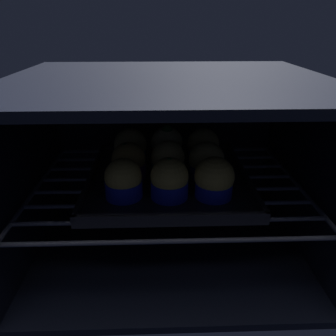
% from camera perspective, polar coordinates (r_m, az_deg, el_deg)
% --- Properties ---
extents(oven_cavity, '(0.59, 0.47, 0.37)m').
position_cam_1_polar(oven_cavity, '(0.69, -0.10, 1.25)').
color(oven_cavity, black).
rests_on(oven_cavity, ground).
extents(oven_rack, '(0.55, 0.42, 0.01)m').
position_cam_1_polar(oven_rack, '(0.66, 0.01, -2.91)').
color(oven_rack, '#444756').
rests_on(oven_rack, oven_cavity).
extents(baking_tray, '(0.32, 0.32, 0.02)m').
position_cam_1_polar(baking_tray, '(0.66, 0.00, -1.90)').
color(baking_tray, black).
rests_on(baking_tray, oven_rack).
extents(muffin_row0_col0, '(0.07, 0.07, 0.07)m').
position_cam_1_polar(muffin_row0_col0, '(0.58, -8.03, -2.25)').
color(muffin_row0_col0, '#1928B7').
rests_on(muffin_row0_col0, baking_tray).
extents(muffin_row0_col1, '(0.07, 0.07, 0.08)m').
position_cam_1_polar(muffin_row0_col1, '(0.57, 0.21, -2.18)').
color(muffin_row0_col1, '#1928B7').
rests_on(muffin_row0_col1, baking_tray).
extents(muffin_row0_col2, '(0.07, 0.07, 0.08)m').
position_cam_1_polar(muffin_row0_col2, '(0.58, 8.31, -2.07)').
color(muffin_row0_col2, '#1928B7').
rests_on(muffin_row0_col2, baking_tray).
extents(muffin_row1_col0, '(0.07, 0.07, 0.08)m').
position_cam_1_polar(muffin_row1_col0, '(0.65, -7.09, 1.06)').
color(muffin_row1_col0, '#7A238C').
rests_on(muffin_row1_col0, baking_tray).
extents(muffin_row1_col1, '(0.07, 0.07, 0.08)m').
position_cam_1_polar(muffin_row1_col1, '(0.65, -0.31, 1.32)').
color(muffin_row1_col1, '#0C8C84').
rests_on(muffin_row1_col1, baking_tray).
extents(muffin_row1_col2, '(0.07, 0.07, 0.08)m').
position_cam_1_polar(muffin_row1_col2, '(0.65, 6.94, 1.14)').
color(muffin_row1_col2, '#1928B7').
rests_on(muffin_row1_col2, baking_tray).
extents(muffin_row2_col0, '(0.07, 0.07, 0.08)m').
position_cam_1_polar(muffin_row2_col0, '(0.72, -6.80, 3.76)').
color(muffin_row2_col0, '#1928B7').
rests_on(muffin_row2_col0, baking_tray).
extents(muffin_row2_col1, '(0.07, 0.07, 0.09)m').
position_cam_1_polar(muffin_row2_col1, '(0.72, -0.40, 4.09)').
color(muffin_row2_col1, red).
rests_on(muffin_row2_col1, baking_tray).
extents(muffin_row2_col2, '(0.07, 0.07, 0.08)m').
position_cam_1_polar(muffin_row2_col2, '(0.73, 6.31, 3.81)').
color(muffin_row2_col2, '#1928B7').
rests_on(muffin_row2_col2, baking_tray).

